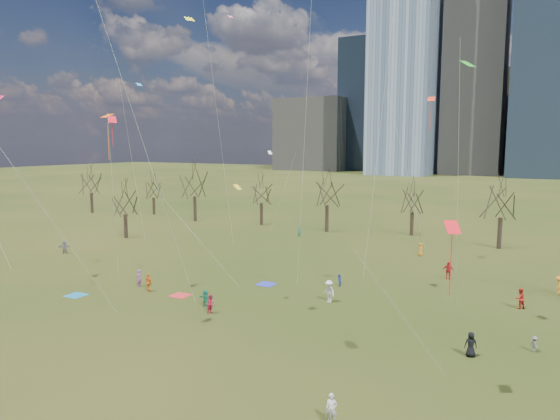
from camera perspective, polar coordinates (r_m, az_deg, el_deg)
The scene contains 22 objects.
ground at distance 38.36m, azimuth -8.71°, elevation -12.53°, with size 500.00×500.00×0.00m, color black.
downtown_skyline at distance 241.96m, azimuth 22.90°, elevation 13.09°, with size 212.50×78.00×118.00m.
bare_tree_row at distance 69.82m, azimuth 9.77°, elevation 1.67°, with size 113.04×29.80×9.50m.
blanket_teal at distance 47.58m, azimuth -22.29°, elevation -9.01°, with size 1.60×1.50×0.03m, color #186891.
blanket_navy at distance 47.50m, azimuth -1.58°, elevation -8.47°, with size 1.60×1.50×0.03m, color #272FB6.
blanket_crimson at distance 44.95m, azimuth -11.34°, elevation -9.55°, with size 1.60×1.50×0.03m, color red.
person_1 at distance 25.35m, azimuth 5.90°, elevation -21.67°, with size 0.55×0.36×1.50m, color silver.
person_2 at distance 39.89m, azimuth -7.87°, elevation -10.57°, with size 0.74×0.58×1.52m, color #BC1A39.
person_3 at distance 36.52m, azimuth 27.09°, elevation -13.48°, with size 0.67×0.38×1.03m, color #5C5B5F.
person_4 at distance 46.51m, azimuth -14.77°, elevation -8.03°, with size 0.97×0.40×1.65m, color orange.
person_5 at distance 41.53m, azimuth -8.50°, elevation -9.92°, with size 1.32×0.42×1.42m, color #1B7D60.
person_6 at distance 34.10m, azimuth 20.97°, elevation -14.15°, with size 0.77×0.50×1.58m, color black.
person_7 at distance 48.37m, azimuth -15.83°, elevation -7.51°, with size 0.58×0.38×1.59m, color #944C99.
person_8 at distance 47.00m, azimuth 6.76°, elevation -7.98°, with size 0.56×0.44×1.15m, color #2642A4.
person_9 at distance 42.35m, azimuth 5.63°, elevation -9.22°, with size 1.20×0.69×1.85m, color silver.
person_10 at distance 51.68m, azimuth 18.66°, elevation -6.57°, with size 1.02×0.43×1.74m, color #A9181F.
person_11 at distance 65.49m, azimuth -23.42°, elevation -3.92°, with size 1.50×0.48×1.62m, color slate.
person_12 at distance 61.33m, azimuth 15.77°, elevation -4.35°, with size 0.77×0.50×1.57m, color orange.
person_13 at distance 70.67m, azimuth 2.24°, elevation -2.52°, with size 0.57×0.38×1.58m, color #1A7968.
person_14 at distance 44.89m, azimuth 25.74°, elevation -9.10°, with size 0.81×0.63×1.67m, color #B21E19.
person_15 at distance 50.75m, azimuth 29.23°, elevation -7.50°, with size 1.01×0.58×1.57m, color orange.
kites_airborne at distance 41.15m, azimuth 1.92°, elevation 7.42°, with size 53.34×42.30×30.52m.
Camera 1 is at (21.82, -28.70, 13.10)m, focal length 32.00 mm.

